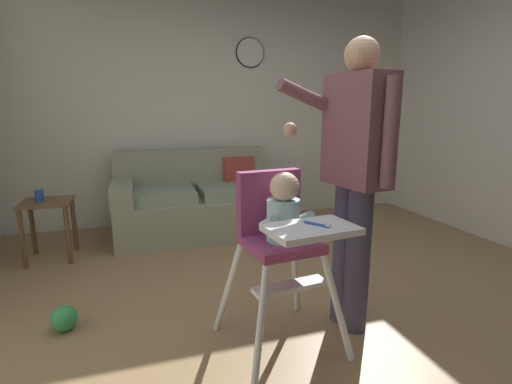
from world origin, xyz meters
The scene contains 9 objects.
ground centered at (0.00, 0.00, -0.05)m, with size 6.32×6.49×0.10m, color #9C7B52.
wall_far centered at (0.00, 2.47, 1.35)m, with size 5.52×0.06×2.70m, color silver.
couch centered at (-0.40, 1.95, 0.33)m, with size 1.63×0.86×0.86m.
high_chair centered at (-0.27, -0.16, 0.68)m, with size 0.67×0.77×0.98m.
adult_standing centered at (0.20, -0.10, 0.94)m, with size 0.56×0.50×1.66m.
toy_ball centered at (-1.44, 0.34, 0.08)m, with size 0.15×0.15×0.15m, color green.
side_table centered at (-1.72, 1.60, 0.38)m, with size 0.40×0.40×0.52m.
sippy_cup centered at (-1.77, 1.60, 0.57)m, with size 0.07×0.07×0.10m, color #284CB7.
wall_clock centered at (0.34, 2.43, 1.91)m, with size 0.33×0.04×0.33m.
Camera 1 is at (-0.97, -1.94, 1.28)m, focal length 26.72 mm.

